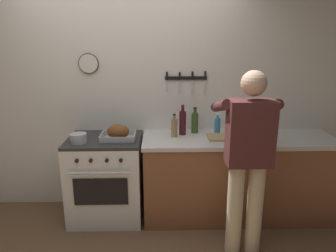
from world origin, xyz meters
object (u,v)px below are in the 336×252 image
(stove, at_px, (106,178))
(cutting_board, at_px, (225,137))
(roasting_pan, at_px, (118,133))
(bottle_dish_soap, at_px, (217,125))
(bottle_soy_sauce, at_px, (255,124))
(bottle_wine_red, at_px, (183,122))
(person_cook, at_px, (248,153))
(bottle_vinegar, at_px, (174,127))
(bottle_cooking_oil, at_px, (264,125))
(bottle_olive_oil, at_px, (195,122))
(saucepan, at_px, (78,138))

(stove, distance_m, cutting_board, 1.34)
(roasting_pan, height_order, bottle_dish_soap, bottle_dish_soap)
(bottle_soy_sauce, height_order, bottle_wine_red, bottle_wine_red)
(person_cook, relative_size, bottle_vinegar, 6.69)
(roasting_pan, height_order, bottle_vinegar, bottle_vinegar)
(person_cook, height_order, bottle_wine_red, person_cook)
(roasting_pan, xyz_separation_m, bottle_soy_sauce, (1.47, 0.22, 0.02))
(bottle_wine_red, bearing_deg, roasting_pan, -165.79)
(bottle_cooking_oil, bearing_deg, cutting_board, -173.16)
(bottle_vinegar, xyz_separation_m, bottle_cooking_oil, (0.95, -0.01, 0.02))
(person_cook, bearing_deg, bottle_dish_soap, 18.03)
(bottle_cooking_oil, bearing_deg, bottle_olive_oil, 167.72)
(saucepan, distance_m, cutting_board, 1.50)
(bottle_dish_soap, bearing_deg, saucepan, -169.48)
(stove, bearing_deg, bottle_wine_red, 8.22)
(stove, bearing_deg, person_cook, -24.65)
(bottle_wine_red, xyz_separation_m, bottle_cooking_oil, (0.85, -0.09, -0.01))
(saucepan, relative_size, bottle_vinegar, 0.66)
(bottle_cooking_oil, bearing_deg, saucepan, -175.13)
(cutting_board, relative_size, bottle_soy_sauce, 1.55)
(bottle_wine_red, relative_size, bottle_olive_oil, 1.15)
(stove, distance_m, saucepan, 0.56)
(saucepan, height_order, bottle_soy_sauce, bottle_soy_sauce)
(roasting_pan, distance_m, bottle_cooking_oil, 1.53)
(person_cook, distance_m, bottle_wine_red, 0.90)
(bottle_soy_sauce, bearing_deg, roasting_pan, -171.61)
(cutting_board, bearing_deg, person_cook, -82.88)
(roasting_pan, distance_m, bottle_vinegar, 0.58)
(bottle_vinegar, bearing_deg, stove, -176.79)
(bottle_soy_sauce, xyz_separation_m, bottle_olive_oil, (-0.66, 0.02, 0.02))
(saucepan, xyz_separation_m, bottle_soy_sauce, (1.85, 0.30, 0.05))
(roasting_pan, xyz_separation_m, bottle_vinegar, (0.58, 0.09, 0.03))
(saucepan, distance_m, bottle_dish_soap, 1.46)
(cutting_board, relative_size, bottle_vinegar, 1.45)
(bottle_vinegar, bearing_deg, cutting_board, -6.17)
(bottle_cooking_oil, bearing_deg, roasting_pan, -176.85)
(bottle_soy_sauce, distance_m, bottle_wine_red, 0.80)
(roasting_pan, relative_size, bottle_soy_sauce, 1.51)
(stove, relative_size, bottle_soy_sauce, 3.87)
(roasting_pan, bearing_deg, bottle_wine_red, 14.21)
(saucepan, height_order, bottle_cooking_oil, bottle_cooking_oil)
(roasting_pan, relative_size, bottle_cooking_oil, 1.20)
(roasting_pan, distance_m, bottle_wine_red, 0.69)
(person_cook, xyz_separation_m, bottle_olive_oil, (-0.37, 0.80, 0.07))
(bottle_olive_oil, bearing_deg, stove, -168.94)
(bottle_vinegar, xyz_separation_m, bottle_olive_oil, (0.23, 0.15, 0.02))
(cutting_board, height_order, bottle_olive_oil, bottle_olive_oil)
(bottle_soy_sauce, height_order, bottle_cooking_oil, bottle_cooking_oil)
(person_cook, relative_size, bottle_soy_sauce, 7.14)
(saucepan, bearing_deg, person_cook, -17.23)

